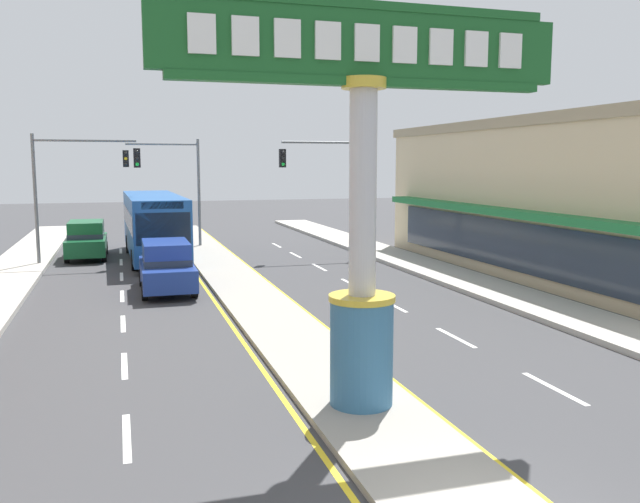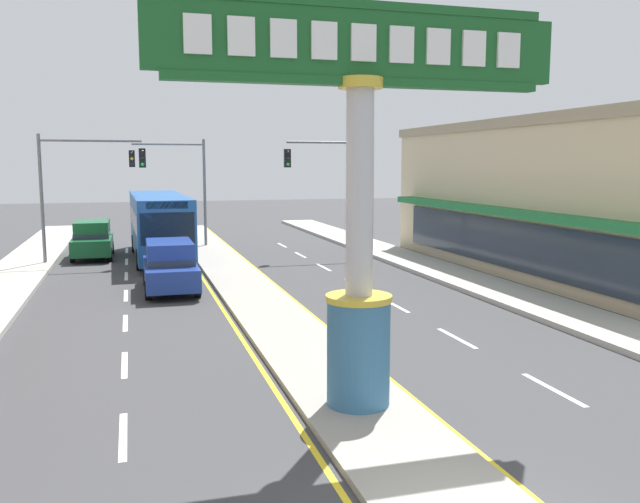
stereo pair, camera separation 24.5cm
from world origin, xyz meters
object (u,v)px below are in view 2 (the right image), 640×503
at_px(district_sign, 360,203).
at_px(traffic_light_left_side, 80,176).
at_px(traffic_light_right_side, 341,175).
at_px(suv_near_right_lane, 170,265).
at_px(traffic_light_median_far, 178,175).
at_px(bus_far_right_lane, 159,222).
at_px(suv_near_left_lane, 93,239).
at_px(storefront_right, 590,197).

height_order(district_sign, traffic_light_left_side, district_sign).
height_order(traffic_light_right_side, suv_near_right_lane, traffic_light_right_side).
distance_m(traffic_light_left_side, traffic_light_right_side, 12.77).
bearing_deg(district_sign, traffic_light_right_side, 73.15).
xyz_separation_m(traffic_light_median_far, bus_far_right_lane, (-1.27, -3.93, -2.33)).
height_order(bus_far_right_lane, suv_near_left_lane, bus_far_right_lane).
bearing_deg(traffic_light_left_side, storefront_right, -22.25).
xyz_separation_m(storefront_right, suv_near_left_lane, (-21.25, 11.16, -2.39)).
xyz_separation_m(traffic_light_median_far, suv_near_right_lane, (-1.27, -12.93, -3.21)).
xyz_separation_m(district_sign, suv_near_left_lane, (-6.10, 23.92, -3.11)).
distance_m(district_sign, traffic_light_median_far, 26.63).
xyz_separation_m(traffic_light_left_side, traffic_light_median_far, (4.86, 5.02, -0.05)).
distance_m(traffic_light_median_far, suv_near_left_lane, 6.19).
height_order(district_sign, suv_near_left_lane, district_sign).
bearing_deg(district_sign, bus_far_right_lane, 97.04).
bearing_deg(traffic_light_median_far, traffic_light_right_side, -34.90).
bearing_deg(bus_far_right_lane, traffic_light_left_side, -163.16).
bearing_deg(suv_near_right_lane, traffic_light_left_side, 114.39).
bearing_deg(storefront_right, suv_near_right_lane, 177.13).
xyz_separation_m(district_sign, suv_near_right_lane, (-2.80, 13.66, -3.11)).
height_order(traffic_light_median_far, suv_near_left_lane, traffic_light_median_far).
distance_m(district_sign, bus_far_right_lane, 22.94).
xyz_separation_m(bus_far_right_lane, suv_near_left_lane, (-3.30, 1.27, -0.88)).
bearing_deg(traffic_light_right_side, traffic_light_median_far, 145.10).
xyz_separation_m(storefront_right, traffic_light_left_side, (-21.54, 8.81, 0.87)).
distance_m(storefront_right, traffic_light_left_side, 23.28).
distance_m(storefront_right, traffic_light_median_far, 21.68).
height_order(district_sign, traffic_light_median_far, district_sign).
height_order(traffic_light_left_side, traffic_light_right_side, same).
xyz_separation_m(traffic_light_right_side, suv_near_left_lane, (-12.48, 2.85, -3.26)).
bearing_deg(traffic_light_median_far, district_sign, -86.72).
bearing_deg(traffic_light_right_side, traffic_light_left_side, 177.77).
xyz_separation_m(suv_near_right_lane, suv_near_left_lane, (-3.30, 10.26, 0.00)).
bearing_deg(bus_far_right_lane, district_sign, -82.96).
distance_m(traffic_light_median_far, bus_far_right_lane, 4.74).
bearing_deg(district_sign, storefront_right, 40.10).
height_order(storefront_right, traffic_light_median_far, storefront_right).
bearing_deg(traffic_light_right_side, suv_near_right_lane, -141.08).
distance_m(bus_far_right_lane, suv_near_left_lane, 3.64).
bearing_deg(traffic_light_left_side, traffic_light_median_far, 45.93).
bearing_deg(suv_near_right_lane, traffic_light_right_side, 38.92).
distance_m(traffic_light_left_side, suv_near_right_lane, 9.28).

